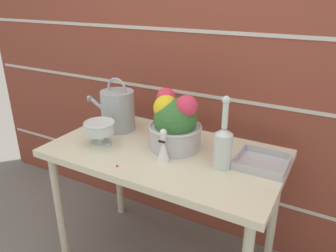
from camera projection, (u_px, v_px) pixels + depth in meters
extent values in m
cube|color=brown|center=(204.00, 63.00, 1.88)|extent=(3.60, 0.08, 2.20)
cube|color=beige|center=(197.00, 180.00, 2.14)|extent=(3.53, 0.00, 0.02)
cube|color=beige|center=(200.00, 95.00, 1.92)|extent=(3.53, 0.00, 0.02)
cube|color=beige|center=(202.00, 31.00, 1.78)|extent=(3.53, 0.00, 0.02)
cube|color=beige|center=(165.00, 153.00, 1.66)|extent=(1.17, 0.65, 0.04)
cylinder|color=beige|center=(60.00, 211.00, 1.82)|extent=(0.04, 0.04, 0.70)
cylinder|color=beige|center=(118.00, 169.00, 2.25)|extent=(0.04, 0.04, 0.70)
cylinder|color=beige|center=(273.00, 216.00, 1.78)|extent=(0.04, 0.04, 0.70)
cylinder|color=#9EA3A8|center=(118.00, 111.00, 1.86)|extent=(0.19, 0.19, 0.23)
cylinder|color=#9EA3A8|center=(98.00, 105.00, 1.92)|extent=(0.14, 0.02, 0.09)
cone|color=#9EA3A8|center=(89.00, 98.00, 1.94)|extent=(0.05, 0.05, 0.06)
torus|color=#9EA3A8|center=(117.00, 89.00, 1.81)|extent=(0.13, 0.01, 0.13)
cylinder|color=silver|center=(101.00, 143.00, 1.71)|extent=(0.11, 0.11, 0.01)
cylinder|color=silver|center=(101.00, 137.00, 1.70)|extent=(0.04, 0.04, 0.05)
sphere|color=silver|center=(100.00, 137.00, 1.70)|extent=(0.05, 0.05, 0.05)
cylinder|color=silver|center=(100.00, 128.00, 1.68)|extent=(0.15, 0.15, 0.06)
torus|color=silver|center=(99.00, 123.00, 1.67)|extent=(0.16, 0.16, 0.01)
cylinder|color=#BCBCC1|center=(175.00, 137.00, 1.66)|extent=(0.26, 0.26, 0.12)
torus|color=#BCBCC1|center=(175.00, 127.00, 1.63)|extent=(0.27, 0.27, 0.01)
sphere|color=#387033|center=(175.00, 120.00, 1.62)|extent=(0.22, 0.22, 0.22)
sphere|color=yellow|center=(166.00, 108.00, 1.61)|extent=(0.13, 0.13, 0.13)
sphere|color=#E03856|center=(166.00, 97.00, 1.64)|extent=(0.10, 0.10, 0.10)
sphere|color=#E03856|center=(187.00, 106.00, 1.55)|extent=(0.11, 0.11, 0.11)
cylinder|color=silver|center=(223.00, 151.00, 1.46)|extent=(0.08, 0.08, 0.16)
cone|color=silver|center=(224.00, 131.00, 1.42)|extent=(0.08, 0.08, 0.03)
cylinder|color=silver|center=(225.00, 116.00, 1.40)|extent=(0.03, 0.03, 0.11)
sphere|color=silver|center=(226.00, 100.00, 1.37)|extent=(0.04, 0.04, 0.04)
cone|color=white|center=(163.00, 151.00, 1.52)|extent=(0.06, 0.06, 0.11)
cylinder|color=white|center=(163.00, 136.00, 1.50)|extent=(0.03, 0.03, 0.04)
sphere|color=white|center=(163.00, 132.00, 1.49)|extent=(0.03, 0.03, 0.03)
cube|color=black|center=(162.00, 142.00, 1.49)|extent=(0.03, 0.01, 0.01)
cube|color=#B7B7BC|center=(262.00, 165.00, 1.50)|extent=(0.22, 0.21, 0.01)
cube|color=#B7B7BC|center=(256.00, 172.00, 1.41)|extent=(0.22, 0.01, 0.04)
cube|color=#B7B7BC|center=(267.00, 152.00, 1.58)|extent=(0.22, 0.01, 0.04)
cube|color=#B7B7BC|center=(238.00, 156.00, 1.55)|extent=(0.01, 0.21, 0.04)
cube|color=#B7B7BC|center=(287.00, 167.00, 1.45)|extent=(0.01, 0.21, 0.04)
sphere|color=#E03856|center=(117.00, 166.00, 1.49)|extent=(0.01, 0.01, 0.01)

